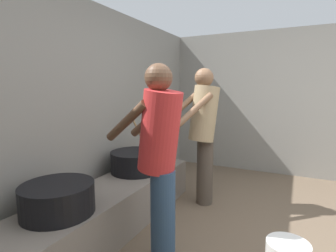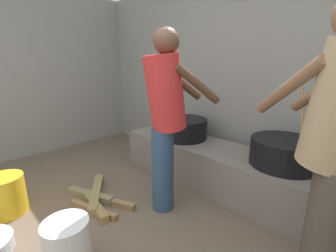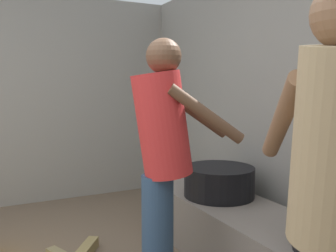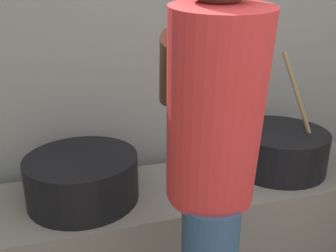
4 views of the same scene
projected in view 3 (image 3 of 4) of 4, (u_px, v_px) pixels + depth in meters
name	position (u px, v px, depth m)	size (l,w,h in m)	color
hearth_ledge	(266.00, 251.00, 2.47)	(2.58, 0.60, 0.44)	slate
cooking_pot_secondary	(219.00, 181.00, 2.95)	(0.57, 0.57, 0.24)	black
cook_in_red_shirt	(163.00, 152.00, 2.25)	(0.48, 0.73, 1.61)	navy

